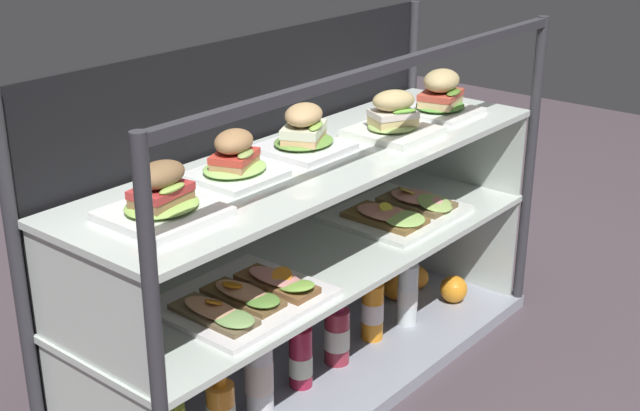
# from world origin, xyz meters

# --- Properties ---
(ground_plane) EXTENTS (6.00, 6.00, 0.02)m
(ground_plane) POSITION_xyz_m (0.00, 0.00, -0.01)
(ground_plane) COLOR #493D43
(ground_plane) RESTS_ON ground
(case_base_deck) EXTENTS (1.39, 0.43, 0.04)m
(case_base_deck) POSITION_xyz_m (0.00, 0.00, 0.02)
(case_base_deck) COLOR #979CAA
(case_base_deck) RESTS_ON ground
(case_frame) EXTENTS (1.39, 0.43, 0.86)m
(case_frame) POSITION_xyz_m (0.00, 0.14, 0.47)
(case_frame) COLOR #333338
(case_frame) RESTS_ON ground
(riser_lower_tier) EXTENTS (1.33, 0.38, 0.30)m
(riser_lower_tier) POSITION_xyz_m (0.00, 0.00, 0.19)
(riser_lower_tier) COLOR silver
(riser_lower_tier) RESTS_ON case_base_deck
(shelf_lower_glass) EXTENTS (1.35, 0.39, 0.02)m
(shelf_lower_glass) POSITION_xyz_m (0.00, 0.00, 0.35)
(shelf_lower_glass) COLOR silver
(shelf_lower_glass) RESTS_ON riser_lower_tier
(riser_upper_tier) EXTENTS (1.33, 0.38, 0.24)m
(riser_upper_tier) POSITION_xyz_m (0.00, 0.00, 0.48)
(riser_upper_tier) COLOR silver
(riser_upper_tier) RESTS_ON shelf_lower_glass
(shelf_upper_glass) EXTENTS (1.35, 0.39, 0.02)m
(shelf_upper_glass) POSITION_xyz_m (0.00, 0.00, 0.60)
(shelf_upper_glass) COLOR silver
(shelf_upper_glass) RESTS_ON riser_upper_tier
(plated_roll_sandwich_mid_left) EXTENTS (0.20, 0.20, 0.11)m
(plated_roll_sandwich_mid_left) POSITION_xyz_m (-0.49, -0.01, 0.65)
(plated_roll_sandwich_mid_left) COLOR white
(plated_roll_sandwich_mid_left) RESTS_ON shelf_upper_glass
(plated_roll_sandwich_left_of_center) EXTENTS (0.17, 0.17, 0.11)m
(plated_roll_sandwich_left_of_center) POSITION_xyz_m (-0.24, 0.04, 0.65)
(plated_roll_sandwich_left_of_center) COLOR white
(plated_roll_sandwich_left_of_center) RESTS_ON shelf_upper_glass
(plated_roll_sandwich_far_right) EXTENTS (0.19, 0.19, 0.11)m
(plated_roll_sandwich_far_right) POSITION_xyz_m (0.00, 0.05, 0.65)
(plated_roll_sandwich_far_right) COLOR white
(plated_roll_sandwich_far_right) RESTS_ON shelf_upper_glass
(plated_roll_sandwich_near_left_corner) EXTENTS (0.19, 0.19, 0.11)m
(plated_roll_sandwich_near_left_corner) POSITION_xyz_m (0.24, -0.04, 0.65)
(plated_roll_sandwich_near_left_corner) COLOR white
(plated_roll_sandwich_near_left_corner) RESTS_ON shelf_upper_glass
(plated_roll_sandwich_near_right_corner) EXTENTS (0.18, 0.18, 0.12)m
(plated_roll_sandwich_near_right_corner) POSITION_xyz_m (0.48, -0.02, 0.66)
(plated_roll_sandwich_near_right_corner) COLOR white
(plated_roll_sandwich_near_right_corner) RESTS_ON shelf_upper_glass
(open_sandwich_tray_near_right_corner) EXTENTS (0.34, 0.29, 0.06)m
(open_sandwich_tray_near_right_corner) POSITION_xyz_m (-0.30, -0.05, 0.38)
(open_sandwich_tray_near_right_corner) COLOR white
(open_sandwich_tray_near_right_corner) RESTS_ON shelf_lower_glass
(open_sandwich_tray_mid_left) EXTENTS (0.34, 0.29, 0.06)m
(open_sandwich_tray_mid_left) POSITION_xyz_m (0.32, -0.02, 0.38)
(open_sandwich_tray_mid_left) COLOR white
(open_sandwich_tray_mid_left) RESTS_ON shelf_lower_glass
(juice_bottle_front_middle) EXTENTS (0.07, 0.07, 0.24)m
(juice_bottle_front_middle) POSITION_xyz_m (-0.24, -0.02, 0.14)
(juice_bottle_front_middle) COLOR white
(juice_bottle_front_middle) RESTS_ON case_base_deck
(juice_bottle_tucked_behind) EXTENTS (0.06, 0.06, 0.22)m
(juice_bottle_tucked_behind) POSITION_xyz_m (-0.09, -0.02, 0.12)
(juice_bottle_tucked_behind) COLOR #9F1C38
(juice_bottle_tucked_behind) RESTS_ON case_base_deck
(juice_bottle_back_left) EXTENTS (0.07, 0.07, 0.20)m
(juice_bottle_back_left) POSITION_xyz_m (0.05, -0.02, 0.12)
(juice_bottle_back_left) COLOR maroon
(juice_bottle_back_left) RESTS_ON case_base_deck
(juice_bottle_front_left_end) EXTENTS (0.06, 0.06, 0.22)m
(juice_bottle_front_left_end) POSITION_xyz_m (0.20, -0.01, 0.12)
(juice_bottle_front_left_end) COLOR orange
(juice_bottle_front_left_end) RESTS_ON case_base_deck
(juice_bottle_front_right_end) EXTENTS (0.06, 0.06, 0.24)m
(juice_bottle_front_right_end) POSITION_xyz_m (0.33, -0.04, 0.13)
(juice_bottle_front_right_end) COLOR silver
(juice_bottle_front_right_end) RESTS_ON case_base_deck
(orange_fruit_beside_bottles) EXTENTS (0.08, 0.08, 0.08)m
(orange_fruit_beside_bottles) POSITION_xyz_m (0.43, 0.07, 0.07)
(orange_fruit_beside_bottles) COLOR orange
(orange_fruit_beside_bottles) RESTS_ON case_base_deck
(orange_fruit_near_left_post) EXTENTS (0.08, 0.08, 0.08)m
(orange_fruit_near_left_post) POSITION_xyz_m (0.53, -0.07, 0.08)
(orange_fruit_near_left_post) COLOR orange
(orange_fruit_near_left_post) RESTS_ON case_base_deck
(orange_fruit_rolled_forward) EXTENTS (0.07, 0.07, 0.07)m
(orange_fruit_rolled_forward) POSITION_xyz_m (0.53, 0.06, 0.07)
(orange_fruit_rolled_forward) COLOR orange
(orange_fruit_rolled_forward) RESTS_ON case_base_deck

